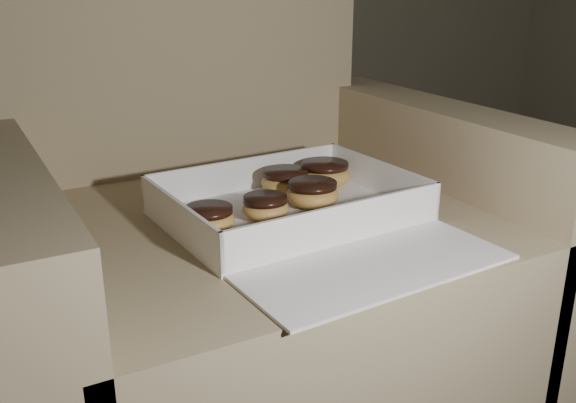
% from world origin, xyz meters
% --- Properties ---
extents(armchair, '(0.93, 0.78, 0.97)m').
position_xyz_m(armchair, '(-0.12, 0.97, 0.30)').
color(armchair, '#8D795A').
rests_on(armchair, floor).
extents(bakery_box, '(0.42, 0.49, 0.07)m').
position_xyz_m(bakery_box, '(-0.09, 0.82, 0.45)').
color(bakery_box, white).
rests_on(bakery_box, armchair).
extents(donut_a, '(0.09, 0.09, 0.05)m').
position_xyz_m(donut_a, '(0.03, 0.96, 0.47)').
color(donut_a, gold).
rests_on(donut_a, bakery_box).
extents(donut_b, '(0.09, 0.09, 0.04)m').
position_xyz_m(donut_b, '(-0.04, 0.87, 0.46)').
color(donut_b, gold).
rests_on(donut_b, bakery_box).
extents(donut_c, '(0.08, 0.08, 0.04)m').
position_xyz_m(donut_c, '(-0.14, 0.86, 0.46)').
color(donut_c, gold).
rests_on(donut_c, bakery_box).
extents(donut_d, '(0.08, 0.08, 0.04)m').
position_xyz_m(donut_d, '(-0.24, 0.85, 0.46)').
color(donut_d, gold).
rests_on(donut_d, bakery_box).
extents(donut_e, '(0.09, 0.09, 0.04)m').
position_xyz_m(donut_e, '(-0.05, 0.96, 0.46)').
color(donut_e, gold).
rests_on(donut_e, bakery_box).
extents(crumb_a, '(0.01, 0.01, 0.00)m').
position_xyz_m(crumb_a, '(0.06, 0.85, 0.44)').
color(crumb_a, black).
rests_on(crumb_a, bakery_box).
extents(crumb_b, '(0.01, 0.01, 0.00)m').
position_xyz_m(crumb_b, '(-0.07, 0.82, 0.44)').
color(crumb_b, black).
rests_on(crumb_b, bakery_box).
extents(crumb_c, '(0.01, 0.01, 0.00)m').
position_xyz_m(crumb_c, '(0.02, 0.83, 0.44)').
color(crumb_c, black).
rests_on(crumb_c, bakery_box).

